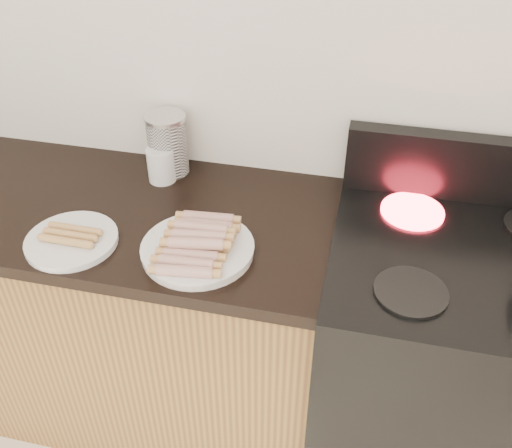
% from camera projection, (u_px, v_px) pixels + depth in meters
% --- Properties ---
extents(wall_back, '(4.00, 0.04, 2.60)m').
position_uv_depth(wall_back, '(218.00, 44.00, 1.63)').
color(wall_back, silver).
rests_on(wall_back, ground).
extents(cabinet_base, '(2.20, 0.59, 0.86)m').
position_uv_depth(cabinet_base, '(17.00, 297.00, 2.05)').
color(cabinet_base, olive).
rests_on(cabinet_base, floor).
extents(stove, '(0.76, 0.65, 0.91)m').
position_uv_depth(stove, '(443.00, 370.00, 1.76)').
color(stove, black).
rests_on(stove, floor).
extents(stove_panel, '(0.76, 0.06, 0.20)m').
position_uv_depth(stove_panel, '(478.00, 170.00, 1.64)').
color(stove_panel, black).
rests_on(stove_panel, stove).
extents(burner_near_left, '(0.18, 0.18, 0.01)m').
position_uv_depth(burner_near_left, '(411.00, 292.00, 1.38)').
color(burner_near_left, black).
rests_on(burner_near_left, stove).
extents(burner_far_left, '(0.18, 0.18, 0.01)m').
position_uv_depth(burner_far_left, '(412.00, 211.00, 1.64)').
color(burner_far_left, '#FF1E2D').
rests_on(burner_far_left, stove).
extents(main_plate, '(0.38, 0.38, 0.02)m').
position_uv_depth(main_plate, '(198.00, 250.00, 1.51)').
color(main_plate, white).
rests_on(main_plate, counter_slab).
extents(side_plate, '(0.28, 0.28, 0.02)m').
position_uv_depth(side_plate, '(72.00, 241.00, 1.54)').
color(side_plate, white).
rests_on(side_plate, counter_slab).
extents(hotdog_pile, '(0.14, 0.27, 0.06)m').
position_uv_depth(hotdog_pile, '(197.00, 241.00, 1.49)').
color(hotdog_pile, brown).
rests_on(hotdog_pile, main_plate).
extents(plain_sausages, '(0.14, 0.08, 0.02)m').
position_uv_depth(plain_sausages, '(70.00, 235.00, 1.53)').
color(plain_sausages, '#D0803F').
rests_on(plain_sausages, side_plate).
extents(canister, '(0.13, 0.13, 0.20)m').
position_uv_depth(canister, '(168.00, 144.00, 1.78)').
color(canister, white).
rests_on(canister, counter_slab).
extents(mug, '(0.09, 0.09, 0.11)m').
position_uv_depth(mug, '(161.00, 165.00, 1.77)').
color(mug, silver).
rests_on(mug, counter_slab).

